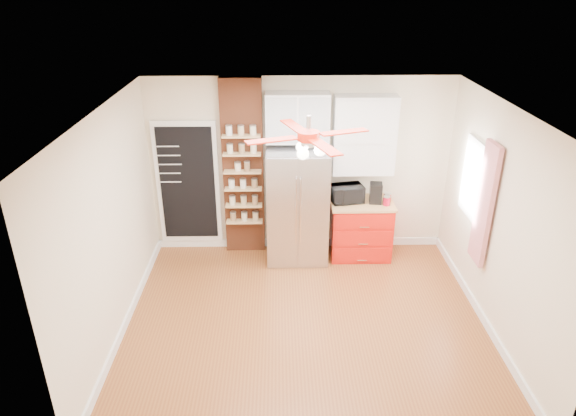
{
  "coord_description": "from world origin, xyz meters",
  "views": [
    {
      "loc": [
        -0.32,
        -5.27,
        4.02
      ],
      "look_at": [
        -0.2,
        0.9,
        1.17
      ],
      "focal_mm": 32.0,
      "sensor_mm": 36.0,
      "label": 1
    }
  ],
  "objects_px": {
    "pantry_jar_oats": "(238,167)",
    "red_cabinet": "(360,229)",
    "toaster_oven": "(347,194)",
    "canister_left": "(387,201)",
    "ceiling_fan": "(309,136)",
    "coffee_maker": "(376,193)",
    "fridge": "(297,205)"
  },
  "relations": [
    {
      "from": "ceiling_fan",
      "to": "coffee_maker",
      "type": "distance_m",
      "value": 2.43
    },
    {
      "from": "canister_left",
      "to": "fridge",
      "type": "bearing_deg",
      "value": 176.72
    },
    {
      "from": "ceiling_fan",
      "to": "fridge",
      "type": "bearing_deg",
      "value": 91.76
    },
    {
      "from": "red_cabinet",
      "to": "fridge",
      "type": "bearing_deg",
      "value": -177.05
    },
    {
      "from": "canister_left",
      "to": "pantry_jar_oats",
      "type": "bearing_deg",
      "value": 173.84
    },
    {
      "from": "ceiling_fan",
      "to": "red_cabinet",
      "type": "bearing_deg",
      "value": 61.29
    },
    {
      "from": "pantry_jar_oats",
      "to": "red_cabinet",
      "type": "bearing_deg",
      "value": -3.42
    },
    {
      "from": "fridge",
      "to": "red_cabinet",
      "type": "bearing_deg",
      "value": 2.95
    },
    {
      "from": "fridge",
      "to": "toaster_oven",
      "type": "distance_m",
      "value": 0.76
    },
    {
      "from": "red_cabinet",
      "to": "toaster_oven",
      "type": "distance_m",
      "value": 0.62
    },
    {
      "from": "fridge",
      "to": "coffee_maker",
      "type": "bearing_deg",
      "value": 1.8
    },
    {
      "from": "toaster_oven",
      "to": "canister_left",
      "type": "xyz_separation_m",
      "value": [
        0.57,
        -0.14,
        -0.06
      ]
    },
    {
      "from": "pantry_jar_oats",
      "to": "canister_left",
      "type": "bearing_deg",
      "value": -6.16
    },
    {
      "from": "toaster_oven",
      "to": "coffee_maker",
      "type": "bearing_deg",
      "value": -16.02
    },
    {
      "from": "canister_left",
      "to": "pantry_jar_oats",
      "type": "xyz_separation_m",
      "value": [
        -2.18,
        0.23,
        0.47
      ]
    },
    {
      "from": "fridge",
      "to": "toaster_oven",
      "type": "relative_size",
      "value": 3.77
    },
    {
      "from": "red_cabinet",
      "to": "ceiling_fan",
      "type": "bearing_deg",
      "value": -118.71
    },
    {
      "from": "fridge",
      "to": "canister_left",
      "type": "height_order",
      "value": "fridge"
    },
    {
      "from": "red_cabinet",
      "to": "ceiling_fan",
      "type": "relative_size",
      "value": 0.67
    },
    {
      "from": "fridge",
      "to": "ceiling_fan",
      "type": "bearing_deg",
      "value": -88.24
    },
    {
      "from": "canister_left",
      "to": "pantry_jar_oats",
      "type": "distance_m",
      "value": 2.24
    },
    {
      "from": "coffee_maker",
      "to": "pantry_jar_oats",
      "type": "xyz_separation_m",
      "value": [
        -2.03,
        0.12,
        0.38
      ]
    },
    {
      "from": "toaster_oven",
      "to": "pantry_jar_oats",
      "type": "relative_size",
      "value": 4.0
    },
    {
      "from": "red_cabinet",
      "to": "pantry_jar_oats",
      "type": "xyz_separation_m",
      "value": [
        -1.84,
        0.11,
        0.98
      ]
    },
    {
      "from": "ceiling_fan",
      "to": "toaster_oven",
      "type": "distance_m",
      "value": 2.3
    },
    {
      "from": "ceiling_fan",
      "to": "canister_left",
      "type": "height_order",
      "value": "ceiling_fan"
    },
    {
      "from": "ceiling_fan",
      "to": "canister_left",
      "type": "relative_size",
      "value": 10.89
    },
    {
      "from": "fridge",
      "to": "red_cabinet",
      "type": "relative_size",
      "value": 1.86
    },
    {
      "from": "coffee_maker",
      "to": "canister_left",
      "type": "bearing_deg",
      "value": -29.69
    },
    {
      "from": "red_cabinet",
      "to": "canister_left",
      "type": "distance_m",
      "value": 0.63
    },
    {
      "from": "toaster_oven",
      "to": "coffee_maker",
      "type": "relative_size",
      "value": 1.57
    },
    {
      "from": "fridge",
      "to": "canister_left",
      "type": "xyz_separation_m",
      "value": [
        1.31,
        -0.08,
        0.09
      ]
    }
  ]
}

